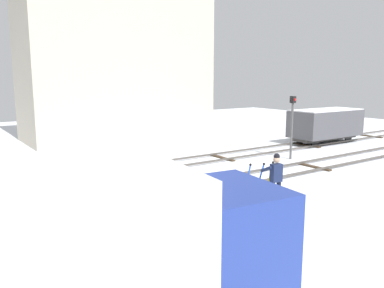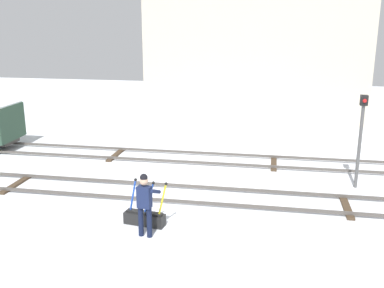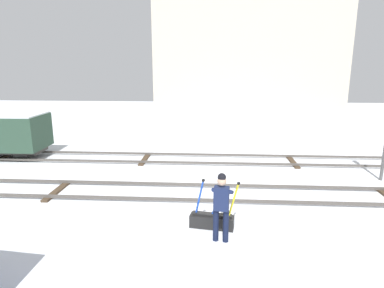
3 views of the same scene
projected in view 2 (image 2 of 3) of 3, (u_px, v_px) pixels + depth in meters
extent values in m
plane|color=silver|center=(171.00, 196.00, 15.49)|extent=(60.00, 60.00, 0.00)
cube|color=#4C4742|center=(166.00, 200.00, 14.77)|extent=(44.00, 0.07, 0.10)
cube|color=#4C4742|center=(175.00, 185.00, 16.14)|extent=(44.00, 0.07, 0.10)
cube|color=#423323|center=(16.00, 184.00, 16.49)|extent=(0.24, 1.94, 0.08)
cube|color=#423323|center=(346.00, 207.00, 14.47)|extent=(0.24, 1.94, 0.08)
cube|color=#4C4742|center=(189.00, 162.00, 18.81)|extent=(44.00, 0.07, 0.10)
cube|color=#4C4742|center=(195.00, 152.00, 20.18)|extent=(44.00, 0.07, 0.10)
cube|color=#423323|center=(116.00, 155.00, 20.12)|extent=(0.24, 1.94, 0.08)
cube|color=#423323|center=(274.00, 163.00, 18.91)|extent=(0.24, 1.94, 0.08)
cube|color=black|center=(145.00, 219.00, 13.26)|extent=(1.28, 0.55, 0.36)
cube|color=black|center=(144.00, 212.00, 13.20)|extent=(1.13, 0.37, 0.06)
cylinder|color=#1E47B7|center=(133.00, 196.00, 13.19)|extent=(0.27, 0.10, 1.04)
sphere|color=black|center=(136.00, 180.00, 13.02)|extent=(0.09, 0.09, 0.09)
cylinder|color=#1E47B7|center=(149.00, 198.00, 13.03)|extent=(0.37, 0.11, 1.02)
sphere|color=black|center=(153.00, 183.00, 12.84)|extent=(0.09, 0.09, 0.09)
cylinder|color=yellow|center=(162.00, 200.00, 12.89)|extent=(0.31, 0.10, 1.03)
sphere|color=black|center=(166.00, 184.00, 12.71)|extent=(0.09, 0.09, 0.09)
cylinder|color=#111831|center=(141.00, 221.00, 12.51)|extent=(0.15, 0.15, 0.88)
cylinder|color=#111831|center=(149.00, 223.00, 12.42)|extent=(0.15, 0.15, 0.88)
cube|color=#192347|center=(144.00, 197.00, 12.27)|extent=(0.41, 0.30, 0.62)
sphere|color=tan|center=(144.00, 181.00, 12.14)|extent=(0.24, 0.24, 0.24)
sphere|color=black|center=(144.00, 178.00, 12.12)|extent=(0.21, 0.21, 0.21)
cylinder|color=#192347|center=(142.00, 189.00, 12.55)|extent=(0.20, 0.59, 0.34)
cylinder|color=#192347|center=(155.00, 191.00, 12.42)|extent=(0.20, 0.59, 0.32)
cylinder|color=#4C4C4C|center=(359.00, 147.00, 15.90)|extent=(0.12, 0.12, 3.04)
cube|color=black|center=(364.00, 100.00, 15.45)|extent=(0.24, 0.24, 0.36)
sphere|color=red|center=(365.00, 101.00, 15.32)|extent=(0.14, 0.14, 0.14)
cube|color=beige|center=(257.00, 24.00, 27.56)|extent=(13.13, 5.60, 11.45)
cylinder|color=black|center=(4.00, 139.00, 21.64)|extent=(0.70, 0.11, 0.70)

